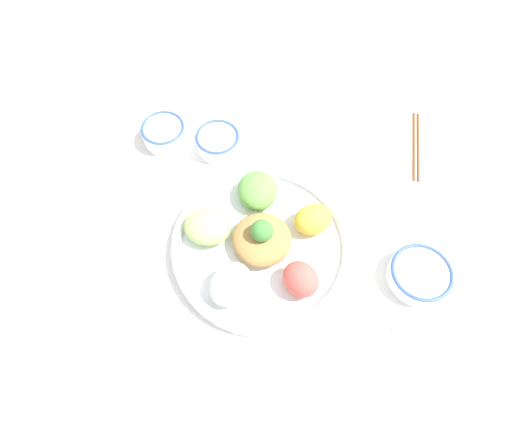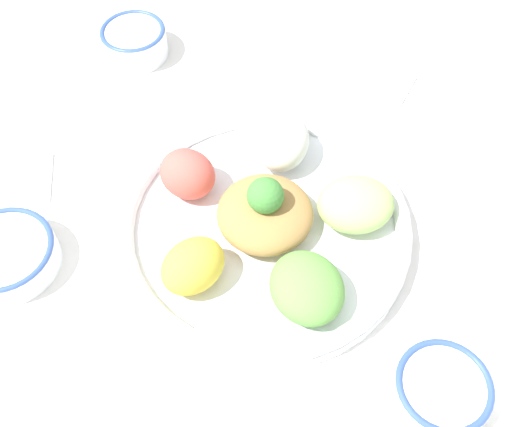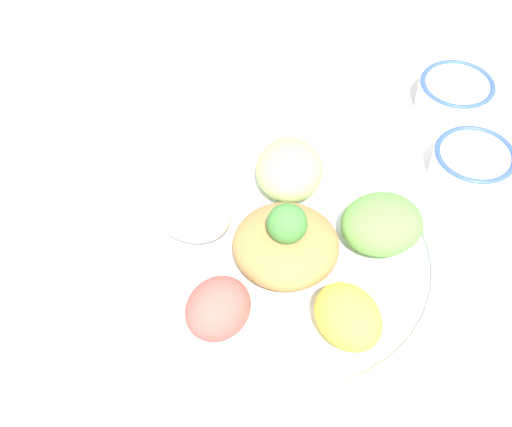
{
  "view_description": "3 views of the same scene",
  "coord_description": "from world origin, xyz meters",
  "px_view_note": "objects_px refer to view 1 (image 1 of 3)",
  "views": [
    {
      "loc": [
        -0.01,
        -0.33,
        0.8
      ],
      "look_at": [
        -0.04,
        0.06,
        0.1
      ],
      "focal_mm": 30.0,
      "sensor_mm": 36.0,
      "label": 1
    },
    {
      "loc": [
        0.1,
        0.42,
        0.64
      ],
      "look_at": [
        -0.01,
        0.03,
        0.05
      ],
      "focal_mm": 42.0,
      "sensor_mm": 36.0,
      "label": 2
    },
    {
      "loc": [
        0.44,
        -0.05,
        0.66
      ],
      "look_at": [
        -0.05,
        -0.0,
        0.08
      ],
      "focal_mm": 50.0,
      "sensor_mm": 36.0,
      "label": 3
    }
  ],
  "objects_px": {
    "salad_platter": "(260,243)",
    "sauce_bowl_red": "(218,141)",
    "sauce_bowl_dark": "(420,275)",
    "serving_spoon_main": "(89,343)",
    "chopsticks_pair_near": "(416,145)",
    "rice_bowl_blue": "(164,133)",
    "serving_spoon_extra": "(394,363)"
  },
  "relations": [
    {
      "from": "salad_platter",
      "to": "sauce_bowl_dark",
      "type": "xyz_separation_m",
      "value": [
        0.31,
        -0.04,
        -0.01
      ]
    },
    {
      "from": "sauce_bowl_dark",
      "to": "serving_spoon_extra",
      "type": "distance_m",
      "value": 0.18
    },
    {
      "from": "sauce_bowl_dark",
      "to": "serving_spoon_extra",
      "type": "bearing_deg",
      "value": -109.18
    },
    {
      "from": "rice_bowl_blue",
      "to": "serving_spoon_main",
      "type": "distance_m",
      "value": 0.48
    },
    {
      "from": "rice_bowl_blue",
      "to": "sauce_bowl_red",
      "type": "bearing_deg",
      "value": -6.09
    },
    {
      "from": "salad_platter",
      "to": "serving_spoon_main",
      "type": "relative_size",
      "value": 3.63
    },
    {
      "from": "sauce_bowl_red",
      "to": "chopsticks_pair_near",
      "type": "bearing_deg",
      "value": 4.94
    },
    {
      "from": "salad_platter",
      "to": "sauce_bowl_red",
      "type": "bearing_deg",
      "value": 114.84
    },
    {
      "from": "salad_platter",
      "to": "serving_spoon_extra",
      "type": "height_order",
      "value": "salad_platter"
    },
    {
      "from": "sauce_bowl_red",
      "to": "chopsticks_pair_near",
      "type": "xyz_separation_m",
      "value": [
        0.46,
        0.04,
        -0.02
      ]
    },
    {
      "from": "sauce_bowl_dark",
      "to": "serving_spoon_main",
      "type": "height_order",
      "value": "sauce_bowl_dark"
    },
    {
      "from": "chopsticks_pair_near",
      "to": "serving_spoon_extra",
      "type": "xyz_separation_m",
      "value": [
        -0.09,
        -0.5,
        -0.0
      ]
    },
    {
      "from": "salad_platter",
      "to": "chopsticks_pair_near",
      "type": "xyz_separation_m",
      "value": [
        0.35,
        0.29,
        -0.02
      ]
    },
    {
      "from": "salad_platter",
      "to": "sauce_bowl_dark",
      "type": "bearing_deg",
      "value": -7.7
    },
    {
      "from": "rice_bowl_blue",
      "to": "serving_spoon_extra",
      "type": "distance_m",
      "value": 0.69
    },
    {
      "from": "serving_spoon_main",
      "to": "serving_spoon_extra",
      "type": "relative_size",
      "value": 0.75
    },
    {
      "from": "salad_platter",
      "to": "chopsticks_pair_near",
      "type": "distance_m",
      "value": 0.45
    },
    {
      "from": "sauce_bowl_dark",
      "to": "chopsticks_pair_near",
      "type": "bearing_deg",
      "value": 84.09
    },
    {
      "from": "rice_bowl_blue",
      "to": "chopsticks_pair_near",
      "type": "height_order",
      "value": "rice_bowl_blue"
    },
    {
      "from": "sauce_bowl_dark",
      "to": "chopsticks_pair_near",
      "type": "xyz_separation_m",
      "value": [
        0.03,
        0.33,
        -0.02
      ]
    },
    {
      "from": "salad_platter",
      "to": "sauce_bowl_red",
      "type": "distance_m",
      "value": 0.27
    },
    {
      "from": "rice_bowl_blue",
      "to": "sauce_bowl_dark",
      "type": "relative_size",
      "value": 0.84
    },
    {
      "from": "salad_platter",
      "to": "serving_spoon_main",
      "type": "distance_m",
      "value": 0.37
    },
    {
      "from": "serving_spoon_main",
      "to": "serving_spoon_extra",
      "type": "height_order",
      "value": "same"
    },
    {
      "from": "rice_bowl_blue",
      "to": "serving_spoon_main",
      "type": "relative_size",
      "value": 1.01
    },
    {
      "from": "sauce_bowl_dark",
      "to": "chopsticks_pair_near",
      "type": "distance_m",
      "value": 0.33
    },
    {
      "from": "chopsticks_pair_near",
      "to": "serving_spoon_extra",
      "type": "relative_size",
      "value": 1.52
    },
    {
      "from": "sauce_bowl_red",
      "to": "chopsticks_pair_near",
      "type": "distance_m",
      "value": 0.46
    },
    {
      "from": "rice_bowl_blue",
      "to": "sauce_bowl_dark",
      "type": "distance_m",
      "value": 0.63
    },
    {
      "from": "sauce_bowl_red",
      "to": "sauce_bowl_dark",
      "type": "relative_size",
      "value": 0.84
    },
    {
      "from": "chopsticks_pair_near",
      "to": "serving_spoon_extra",
      "type": "bearing_deg",
      "value": -4.78
    },
    {
      "from": "sauce_bowl_red",
      "to": "serving_spoon_main",
      "type": "relative_size",
      "value": 1.01
    }
  ]
}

